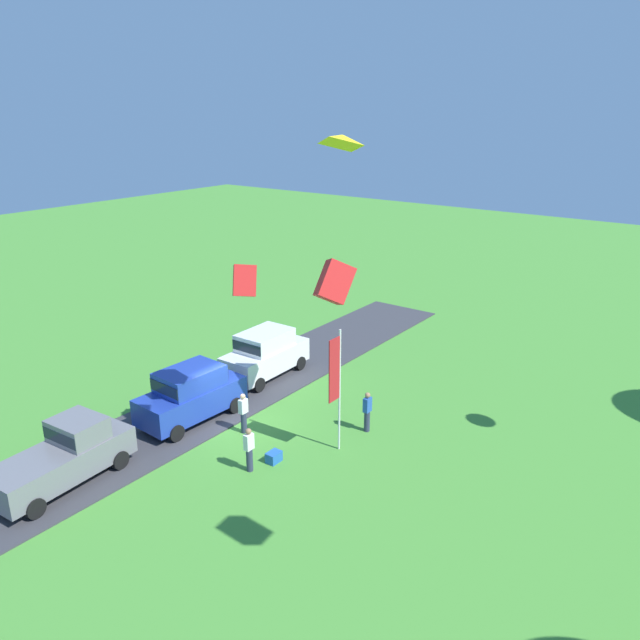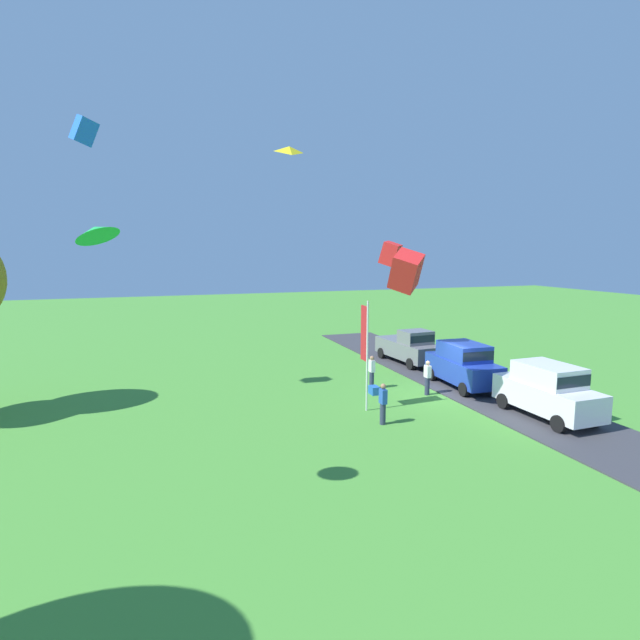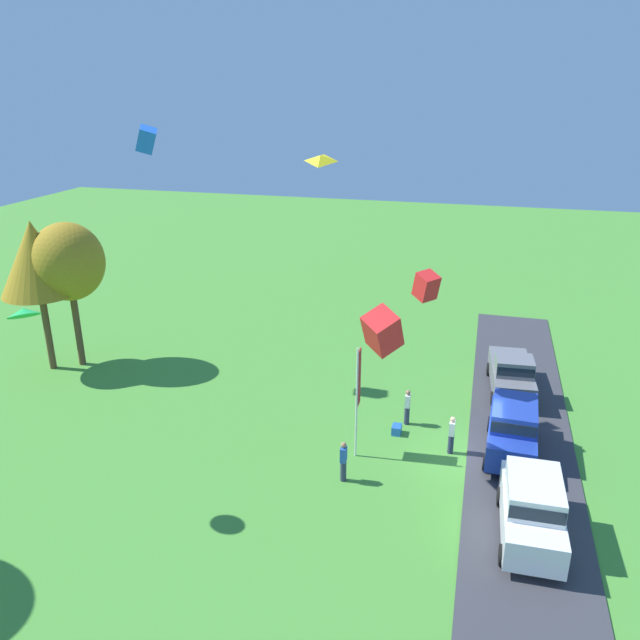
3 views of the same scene
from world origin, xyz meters
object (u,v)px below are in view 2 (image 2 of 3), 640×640
at_px(car_pickup_near_entrance, 410,346).
at_px(flag_banner, 365,341).
at_px(kite_delta_topmost, 96,232).
at_px(kite_box_trailing_tail, 406,271).
at_px(cooler_box, 374,390).
at_px(person_watching_sky, 372,372).
at_px(car_suv_by_flagpole, 548,389).
at_px(kite_box_mid_center, 84,131).
at_px(car_suv_mid_row, 463,363).
at_px(person_beside_suv, 383,404).
at_px(person_on_lawn, 427,377).
at_px(kite_diamond_high_right, 289,149).
at_px(kite_box_low_drifter, 390,254).

relative_size(car_pickup_near_entrance, flag_banner, 1.05).
bearing_deg(kite_delta_topmost, kite_box_trailing_tail, -67.39).
xyz_separation_m(cooler_box, kite_delta_topmost, (-8.10, 11.49, 7.32)).
height_order(cooler_box, kite_delta_topmost, kite_delta_topmost).
height_order(person_watching_sky, kite_box_trailing_tail, kite_box_trailing_tail).
height_order(car_suv_by_flagpole, kite_box_mid_center, kite_box_mid_center).
relative_size(person_watching_sky, flag_banner, 0.35).
height_order(car_suv_mid_row, person_beside_suv, car_suv_mid_row).
relative_size(car_suv_by_flagpole, person_on_lawn, 2.71).
relative_size(car_suv_mid_row, person_on_lawn, 2.74).
bearing_deg(person_on_lawn, car_suv_by_flagpole, -147.76).
xyz_separation_m(cooler_box, kite_diamond_high_right, (1.34, 3.87, 11.48)).
xyz_separation_m(car_pickup_near_entrance, person_on_lawn, (-6.25, 2.51, -0.23)).
bearing_deg(car_suv_mid_row, car_pickup_near_entrance, -0.84).
height_order(person_watching_sky, kite_delta_topmost, kite_delta_topmost).
relative_size(car_suv_by_flagpole, kite_box_mid_center, 4.35).
distance_m(car_suv_by_flagpole, person_beside_suv, 7.06).
height_order(car_suv_mid_row, car_pickup_near_entrance, car_suv_mid_row).
height_order(car_suv_by_flagpole, person_watching_sky, car_suv_by_flagpole).
xyz_separation_m(person_beside_suv, kite_box_trailing_tail, (0.60, -1.23, 5.33)).
height_order(car_suv_by_flagpole, car_suv_mid_row, same).
height_order(person_watching_sky, person_beside_suv, same).
distance_m(car_suv_by_flagpole, kite_delta_topmost, 18.12).
distance_m(car_suv_mid_row, car_pickup_near_entrance, 5.70).
xyz_separation_m(person_watching_sky, person_on_lawn, (-1.93, -2.10, 0.00)).
bearing_deg(car_suv_by_flagpole, car_pickup_near_entrance, 2.27).
xyz_separation_m(cooler_box, kite_box_mid_center, (2.76, 12.64, 11.95)).
bearing_deg(flag_banner, kite_box_mid_center, 67.18).
bearing_deg(car_pickup_near_entrance, cooler_box, 137.05).
xyz_separation_m(flag_banner, cooler_box, (1.97, -1.41, -2.90)).
height_order(person_watching_sky, cooler_box, person_watching_sky).
bearing_deg(kite_box_trailing_tail, kite_delta_topmost, 112.61).
distance_m(kite_box_low_drifter, kite_box_mid_center, 14.72).
distance_m(car_pickup_near_entrance, kite_delta_topmost, 22.12).
relative_size(person_watching_sky, kite_box_trailing_tail, 1.17).
bearing_deg(kite_box_trailing_tail, car_suv_by_flagpole, -111.36).
relative_size(car_suv_mid_row, person_watching_sky, 2.74).
relative_size(person_beside_suv, kite_box_mid_center, 1.60).
height_order(car_pickup_near_entrance, person_watching_sky, car_pickup_near_entrance).
relative_size(person_beside_suv, kite_diamond_high_right, 1.63).
bearing_deg(car_pickup_near_entrance, person_on_lawn, 158.12).
distance_m(car_pickup_near_entrance, person_watching_sky, 6.32).
distance_m(flag_banner, kite_box_mid_center, 15.18).
bearing_deg(person_on_lawn, flag_banner, 104.73).
bearing_deg(cooler_box, flag_banner, 144.45).
distance_m(car_pickup_near_entrance, flag_banner, 9.83).
bearing_deg(kite_box_trailing_tail, person_on_lawn, -47.43).
xyz_separation_m(person_beside_suv, kite_diamond_high_right, (5.37, 2.36, 10.81)).
bearing_deg(car_suv_mid_row, kite_delta_topmost, 115.22).
bearing_deg(kite_diamond_high_right, cooler_box, -109.14).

